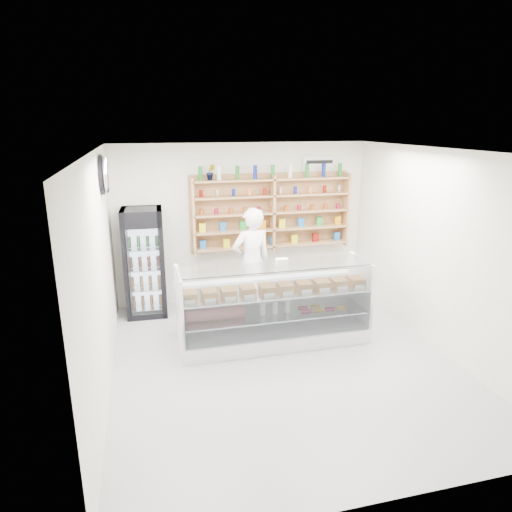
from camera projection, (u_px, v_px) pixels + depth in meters
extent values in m
plane|color=#9A999E|center=(283.00, 361.00, 6.20)|extent=(5.00, 5.00, 0.00)
plane|color=white|center=(287.00, 151.00, 5.42)|extent=(5.00, 5.00, 0.00)
plane|color=white|center=(243.00, 223.00, 8.14)|extent=(4.50, 0.00, 4.50)
plane|color=white|center=(385.00, 357.00, 3.48)|extent=(4.50, 0.00, 4.50)
plane|color=white|center=(100.00, 277.00, 5.28)|extent=(0.00, 5.00, 5.00)
plane|color=white|center=(440.00, 252.00, 6.34)|extent=(0.00, 5.00, 5.00)
cube|color=white|center=(274.00, 335.00, 6.73)|extent=(2.76, 0.78, 0.23)
cube|color=white|center=(267.00, 300.00, 6.95)|extent=(2.76, 0.05, 0.58)
cube|color=silver|center=(274.00, 313.00, 6.63)|extent=(2.65, 0.69, 0.02)
cube|color=silver|center=(274.00, 291.00, 6.53)|extent=(2.70, 0.72, 0.02)
cube|color=silver|center=(282.00, 307.00, 6.21)|extent=(2.70, 0.11, 0.96)
cube|color=silver|center=(276.00, 266.00, 6.38)|extent=(2.70, 0.55, 0.01)
imported|color=white|center=(252.00, 262.00, 7.49)|extent=(0.73, 0.55, 1.82)
cube|color=black|center=(145.00, 262.00, 7.53)|extent=(0.67, 0.66, 1.80)
cube|color=#2F0539|center=(142.00, 220.00, 7.04)|extent=(0.64, 0.06, 0.25)
cube|color=silver|center=(146.00, 273.00, 7.27)|extent=(0.55, 0.03, 1.42)
cube|color=tan|center=(193.00, 217.00, 7.72)|extent=(0.04, 0.28, 1.33)
cube|color=tan|center=(272.00, 213.00, 8.05)|extent=(0.04, 0.28, 1.33)
cube|color=tan|center=(345.00, 209.00, 8.38)|extent=(0.04, 0.28, 1.33)
cube|color=tan|center=(272.00, 245.00, 8.22)|extent=(2.80, 0.28, 0.03)
cube|color=tan|center=(272.00, 229.00, 8.13)|extent=(2.80, 0.28, 0.03)
cube|color=tan|center=(272.00, 212.00, 8.05)|extent=(2.80, 0.28, 0.03)
cube|color=tan|center=(273.00, 195.00, 7.96)|extent=(2.80, 0.28, 0.03)
cube|color=tan|center=(273.00, 179.00, 7.88)|extent=(2.80, 0.28, 0.03)
imported|color=#1E6626|center=(211.00, 172.00, 7.59)|extent=(0.15, 0.12, 0.27)
ellipsoid|color=silver|center=(106.00, 175.00, 6.12)|extent=(0.15, 0.50, 0.50)
cube|color=white|center=(319.00, 162.00, 8.14)|extent=(0.62, 0.03, 0.20)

